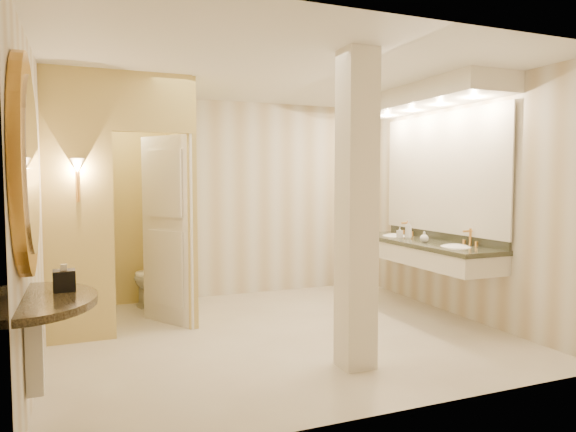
# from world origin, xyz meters

# --- Properties ---
(floor) EXTENTS (4.50, 4.50, 0.00)m
(floor) POSITION_xyz_m (0.00, 0.00, 0.00)
(floor) COLOR beige
(floor) RESTS_ON ground
(ceiling) EXTENTS (4.50, 4.50, 0.00)m
(ceiling) POSITION_xyz_m (0.00, 0.00, 2.70)
(ceiling) COLOR silver
(ceiling) RESTS_ON wall_back
(wall_back) EXTENTS (4.50, 0.02, 2.70)m
(wall_back) POSITION_xyz_m (0.00, 2.00, 1.35)
(wall_back) COLOR beige
(wall_back) RESTS_ON floor
(wall_front) EXTENTS (4.50, 0.02, 2.70)m
(wall_front) POSITION_xyz_m (0.00, -2.00, 1.35)
(wall_front) COLOR beige
(wall_front) RESTS_ON floor
(wall_left) EXTENTS (0.02, 4.00, 2.70)m
(wall_left) POSITION_xyz_m (-2.25, 0.00, 1.35)
(wall_left) COLOR beige
(wall_left) RESTS_ON floor
(wall_right) EXTENTS (0.02, 4.00, 2.70)m
(wall_right) POSITION_xyz_m (2.25, 0.00, 1.35)
(wall_right) COLOR beige
(wall_right) RESTS_ON floor
(toilet_closet) EXTENTS (1.50, 1.55, 2.70)m
(toilet_closet) POSITION_xyz_m (-1.13, 0.97, 1.39)
(toilet_closet) COLOR #DDC873
(toilet_closet) RESTS_ON floor
(wall_sconce) EXTENTS (0.14, 0.14, 0.42)m
(wall_sconce) POSITION_xyz_m (-1.93, 0.43, 1.73)
(wall_sconce) COLOR gold
(wall_sconce) RESTS_ON toilet_closet
(vanity) EXTENTS (0.75, 2.40, 2.09)m
(vanity) POSITION_xyz_m (1.98, 0.22, 1.63)
(vanity) COLOR beige
(vanity) RESTS_ON floor
(console_shelf) EXTENTS (1.06, 1.06, 1.98)m
(console_shelf) POSITION_xyz_m (-2.21, -1.40, 1.35)
(console_shelf) COLOR black
(console_shelf) RESTS_ON floor
(pillar) EXTENTS (0.28, 0.28, 2.70)m
(pillar) POSITION_xyz_m (0.27, -1.12, 1.35)
(pillar) COLOR beige
(pillar) RESTS_ON floor
(tissue_box) EXTENTS (0.14, 0.14, 0.14)m
(tissue_box) POSITION_xyz_m (-2.01, -1.26, 0.94)
(tissue_box) COLOR black
(tissue_box) RESTS_ON console_shelf
(toilet) EXTENTS (0.62, 0.84, 0.76)m
(toilet) POSITION_xyz_m (-1.10, 1.55, 0.38)
(toilet) COLOR white
(toilet) RESTS_ON floor
(soap_bottle_a) EXTENTS (0.07, 0.07, 0.14)m
(soap_bottle_a) POSITION_xyz_m (1.88, 0.60, 0.94)
(soap_bottle_a) COLOR beige
(soap_bottle_a) RESTS_ON vanity
(soap_bottle_b) EXTENTS (0.13, 0.13, 0.13)m
(soap_bottle_b) POSITION_xyz_m (1.87, 0.08, 0.94)
(soap_bottle_b) COLOR silver
(soap_bottle_b) RESTS_ON vanity
(soap_bottle_c) EXTENTS (0.10, 0.10, 0.24)m
(soap_bottle_c) POSITION_xyz_m (1.91, 0.46, 0.99)
(soap_bottle_c) COLOR #C6B28C
(soap_bottle_c) RESTS_ON vanity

